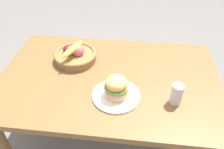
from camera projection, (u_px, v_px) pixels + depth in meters
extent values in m
plane|color=slate|center=(110.00, 143.00, 1.88)|extent=(8.00, 8.00, 0.00)
cube|color=brown|center=(109.00, 79.00, 1.41)|extent=(1.40, 0.90, 0.04)
cylinder|color=brown|center=(47.00, 78.00, 1.99)|extent=(0.07, 0.07, 0.71)
cylinder|color=brown|center=(187.00, 89.00, 1.88)|extent=(0.07, 0.07, 0.71)
cylinder|color=silver|center=(116.00, 95.00, 1.26)|extent=(0.28, 0.28, 0.01)
cylinder|color=#E5BC75|center=(116.00, 93.00, 1.24)|extent=(0.13, 0.13, 0.03)
cylinder|color=pink|center=(116.00, 90.00, 1.23)|extent=(0.13, 0.13, 0.02)
cylinder|color=olive|center=(116.00, 87.00, 1.22)|extent=(0.14, 0.14, 0.02)
ellipsoid|color=#EAAD5D|center=(116.00, 83.00, 1.20)|extent=(0.12, 0.12, 0.08)
cylinder|color=silver|center=(177.00, 94.00, 1.19)|extent=(0.07, 0.07, 0.12)
cylinder|color=silver|center=(179.00, 86.00, 1.15)|extent=(0.06, 0.06, 0.00)
cylinder|color=olive|center=(76.00, 57.00, 1.52)|extent=(0.28, 0.28, 0.05)
torus|color=olive|center=(75.00, 54.00, 1.50)|extent=(0.29, 0.29, 0.02)
sphere|color=#D16066|center=(78.00, 50.00, 1.48)|extent=(0.08, 0.08, 0.08)
sphere|color=maroon|center=(68.00, 50.00, 1.49)|extent=(0.07, 0.07, 0.07)
ellipsoid|color=yellow|center=(73.00, 49.00, 1.44)|extent=(0.13, 0.22, 0.05)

